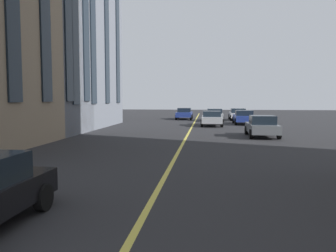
{
  "coord_description": "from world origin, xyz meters",
  "views": [
    {
      "loc": [
        1.76,
        -1.32,
        2.48
      ],
      "look_at": [
        12.05,
        -0.13,
        1.65
      ],
      "focal_mm": 36.24,
      "sensor_mm": 36.0,
      "label": 1
    }
  ],
  "objects_px": {
    "car_silver_parked_b": "(212,118)",
    "car_silver_mid": "(215,115)",
    "car_blue_parked_a": "(244,117)",
    "car_blue_far": "(184,113)",
    "car_grey_oncoming": "(262,126)",
    "car_white_near": "(238,114)"
  },
  "relations": [
    {
      "from": "car_grey_oncoming",
      "to": "car_white_near",
      "type": "bearing_deg",
      "value": 0.0
    },
    {
      "from": "car_white_near",
      "to": "car_blue_parked_a",
      "type": "distance_m",
      "value": 6.42
    },
    {
      "from": "car_grey_oncoming",
      "to": "car_blue_parked_a",
      "type": "xyz_separation_m",
      "value": [
        11.2,
        0.0,
        0.0
      ]
    },
    {
      "from": "car_silver_mid",
      "to": "car_silver_parked_b",
      "type": "height_order",
      "value": "same"
    },
    {
      "from": "car_blue_parked_a",
      "to": "car_blue_far",
      "type": "xyz_separation_m",
      "value": [
        7.45,
        6.33,
        0.0
      ]
    },
    {
      "from": "car_grey_oncoming",
      "to": "car_silver_parked_b",
      "type": "xyz_separation_m",
      "value": [
        8.79,
        3.14,
        0.0
      ]
    },
    {
      "from": "car_white_near",
      "to": "car_grey_oncoming",
      "type": "distance_m",
      "value": 17.63
    },
    {
      "from": "car_silver_parked_b",
      "to": "car_blue_far",
      "type": "distance_m",
      "value": 10.37
    },
    {
      "from": "car_silver_parked_b",
      "to": "car_blue_parked_a",
      "type": "xyz_separation_m",
      "value": [
        2.42,
        -3.14,
        0.0
      ]
    },
    {
      "from": "car_white_near",
      "to": "car_silver_mid",
      "type": "relative_size",
      "value": 1.0
    },
    {
      "from": "car_white_near",
      "to": "car_silver_parked_b",
      "type": "height_order",
      "value": "same"
    },
    {
      "from": "car_silver_mid",
      "to": "car_blue_far",
      "type": "distance_m",
      "value": 4.53
    },
    {
      "from": "car_silver_parked_b",
      "to": "car_grey_oncoming",
      "type": "bearing_deg",
      "value": -160.35
    },
    {
      "from": "car_silver_mid",
      "to": "car_blue_parked_a",
      "type": "distance_m",
      "value": 5.43
    },
    {
      "from": "car_white_near",
      "to": "car_silver_mid",
      "type": "distance_m",
      "value": 3.23
    },
    {
      "from": "car_blue_far",
      "to": "car_blue_parked_a",
      "type": "bearing_deg",
      "value": -139.68
    },
    {
      "from": "car_silver_parked_b",
      "to": "car_blue_far",
      "type": "bearing_deg",
      "value": 17.89
    },
    {
      "from": "car_blue_far",
      "to": "car_silver_parked_b",
      "type": "bearing_deg",
      "value": -162.11
    },
    {
      "from": "car_silver_mid",
      "to": "car_silver_parked_b",
      "type": "relative_size",
      "value": 1.0
    },
    {
      "from": "car_grey_oncoming",
      "to": "car_blue_far",
      "type": "bearing_deg",
      "value": 18.73
    },
    {
      "from": "car_silver_parked_b",
      "to": "car_white_near",
      "type": "bearing_deg",
      "value": -19.55
    },
    {
      "from": "car_silver_parked_b",
      "to": "car_silver_mid",
      "type": "bearing_deg",
      "value": -3.29
    }
  ]
}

